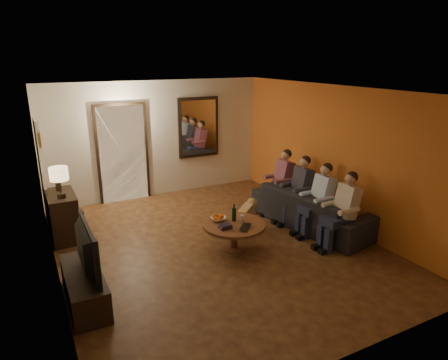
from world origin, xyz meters
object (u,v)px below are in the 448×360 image
dresser (63,216)px  person_d (281,183)px  tv_stand (84,287)px  sofa (312,208)px  person_b (320,202)px  coffee_table (234,236)px  person_a (343,213)px  bowl (218,219)px  person_c (299,192)px  laptop (248,228)px  tv (80,249)px  wine_bottle (234,212)px  dog (245,214)px  table_lamp (60,182)px

dresser → person_d: bearing=-9.6°
tv_stand → sofa: sofa is taller
person_b → coffee_table: 1.71m
person_a → bowl: bearing=152.1°
person_c → coffee_table: person_c is taller
laptop → person_c: bearing=-20.0°
person_a → person_d: same height
person_a → person_c: (0.00, 1.20, 0.00)m
person_c → coffee_table: size_ratio=1.15×
person_d → laptop: person_d is taller
dresser → tv: size_ratio=0.81×
person_c → laptop: 1.73m
person_c → coffee_table: (-1.66, -0.45, -0.38)m
dresser → wine_bottle: 3.02m
person_c → wine_bottle: person_c is taller
dresser → person_a: (4.13, -2.50, 0.19)m
coffee_table → dog: bearing=47.0°
dog → wine_bottle: bearing=-158.4°
tv_stand → person_d: bearing=19.8°
dresser → tv_stand: 2.20m
table_lamp → laptop: (2.57, -1.80, -0.63)m
bowl → laptop: bearing=-60.8°
tv_stand → dog: bearing=19.2°
person_b → person_d: size_ratio=1.00×
dresser → bowl: (2.29, -1.52, 0.07)m
person_b → person_c: same height
tv → tv_stand: bearing=-180.0°
table_lamp → person_b: (4.13, -1.68, -0.49)m
person_b → dog: size_ratio=2.14×
wine_bottle → dog: bearing=44.5°
tv → person_a: 4.15m
person_d → dog: person_d is taller
person_a → dog: 1.78m
coffee_table → tv: bearing=-169.8°
dresser → wine_bottle: dresser is taller
bowl → laptop: bowl is taller
dog → coffee_table: bearing=-155.9°
sofa → person_a: 0.94m
person_c → tv: bearing=-167.9°
person_b → bowl: person_b is taller
dresser → person_a: size_ratio=0.77×
sofa → wine_bottle: bearing=82.4°
wine_bottle → person_d: bearing=30.4°
dresser → sofa: dresser is taller
bowl → dresser: bearing=146.4°
person_b → person_d: bearing=90.0°
sofa → laptop: 1.72m
person_a → tv_stand: bearing=175.7°
table_lamp → coffee_table: (2.47, -1.52, -0.87)m
sofa → wine_bottle: size_ratio=7.84×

